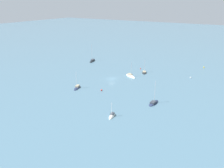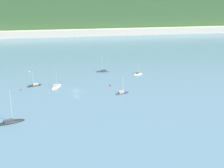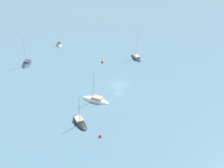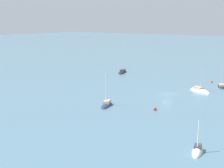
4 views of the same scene
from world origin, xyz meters
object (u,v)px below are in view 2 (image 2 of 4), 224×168
at_px(sailboat_0, 56,87).
at_px(sailboat_5, 103,72).
at_px(sailboat_4, 11,122).
at_px(mooring_buoy_3, 29,72).
at_px(sailboat_3, 34,86).
at_px(mooring_buoy_0, 21,89).
at_px(mooring_buoy_1, 110,85).
at_px(sailboat_2, 122,93).
at_px(sailboat_1, 138,74).

xyz_separation_m(sailboat_0, sailboat_5, (22.81, 21.12, 0.02)).
height_order(sailboat_4, sailboat_5, sailboat_4).
xyz_separation_m(sailboat_4, mooring_buoy_3, (0.78, 59.88, 0.21)).
distance_m(sailboat_5, mooring_buoy_3, 36.34).
bearing_deg(sailboat_3, mooring_buoy_3, -102.79).
xyz_separation_m(sailboat_0, mooring_buoy_0, (-14.29, -1.09, 0.19)).
bearing_deg(mooring_buoy_1, sailboat_2, -74.55).
relative_size(mooring_buoy_0, mooring_buoy_3, 0.93).
bearing_deg(sailboat_3, mooring_buoy_0, 18.51).
bearing_deg(sailboat_2, mooring_buoy_3, 115.64).
bearing_deg(sailboat_0, sailboat_1, -43.80).
height_order(mooring_buoy_0, mooring_buoy_1, mooring_buoy_1).
bearing_deg(sailboat_0, sailboat_5, -19.60).
bearing_deg(mooring_buoy_3, mooring_buoy_0, -92.33).
distance_m(sailboat_0, sailboat_4, 36.61).
relative_size(sailboat_3, mooring_buoy_0, 13.10).
relative_size(sailboat_1, sailboat_4, 0.50).
xyz_separation_m(sailboat_5, mooring_buoy_1, (0.07, -23.06, 0.22)).
xyz_separation_m(sailboat_0, sailboat_2, (25.84, -12.62, 0.03)).
relative_size(sailboat_3, mooring_buoy_3, 12.17).
xyz_separation_m(sailboat_1, sailboat_3, (-48.19, -9.78, 0.02)).
bearing_deg(sailboat_0, sailboat_2, -88.44).
distance_m(sailboat_0, sailboat_2, 28.76).
height_order(sailboat_5, mooring_buoy_3, sailboat_5).
bearing_deg(sailboat_3, mooring_buoy_1, 148.05).
distance_m(sailboat_2, sailboat_4, 45.11).
relative_size(sailboat_0, mooring_buoy_3, 13.36).
distance_m(mooring_buoy_0, mooring_buoy_1, 37.19).
bearing_deg(sailboat_5, mooring_buoy_0, 35.00).
distance_m(sailboat_2, sailboat_3, 38.54).
bearing_deg(mooring_buoy_0, mooring_buoy_1, -1.31).
height_order(sailboat_0, sailboat_3, sailboat_0).
bearing_deg(sailboat_2, sailboat_0, 134.34).
distance_m(sailboat_0, sailboat_5, 31.09).
relative_size(sailboat_0, sailboat_3, 1.10).
xyz_separation_m(sailboat_3, mooring_buoy_0, (-5.05, -4.41, 0.19)).
xyz_separation_m(sailboat_4, sailboat_5, (36.78, 54.96, 0.01)).
xyz_separation_m(sailboat_1, sailboat_5, (-16.13, 8.02, 0.03)).
bearing_deg(mooring_buoy_3, mooring_buoy_1, -37.79).
xyz_separation_m(sailboat_3, sailboat_4, (-4.72, -37.17, 0.00)).
height_order(sailboat_0, mooring_buoy_3, sailboat_0).
bearing_deg(sailboat_5, mooring_buoy_1, 94.28).
bearing_deg(mooring_buoy_0, mooring_buoy_3, 87.67).
relative_size(sailboat_2, sailboat_3, 1.08).
height_order(mooring_buoy_0, mooring_buoy_3, mooring_buoy_3).
xyz_separation_m(sailboat_0, mooring_buoy_3, (-13.19, 26.04, 0.21)).
height_order(sailboat_2, mooring_buoy_1, sailboat_2).
relative_size(sailboat_2, mooring_buoy_3, 13.14).
xyz_separation_m(sailboat_3, mooring_buoy_1, (32.13, -5.26, 0.24)).
bearing_deg(mooring_buoy_3, sailboat_3, -80.14).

